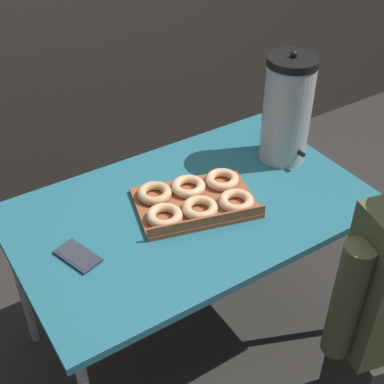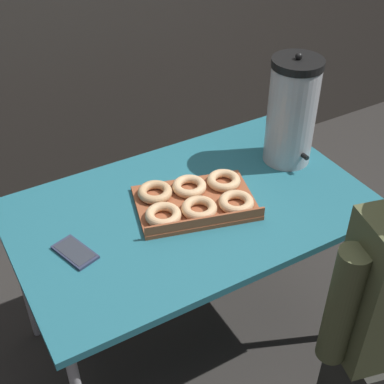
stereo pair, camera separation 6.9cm
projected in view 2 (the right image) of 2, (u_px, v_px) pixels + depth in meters
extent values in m
plane|color=#2D2B28|center=(191.00, 334.00, 2.29)|extent=(12.00, 12.00, 0.00)
cube|color=#236675|center=(191.00, 209.00, 1.87)|extent=(1.23, 0.76, 0.03)
cylinder|color=#ADADB2|center=(360.00, 280.00, 2.08)|extent=(0.03, 0.03, 0.68)
cylinder|color=#ADADB2|center=(22.00, 278.00, 2.09)|extent=(0.03, 0.03, 0.68)
cylinder|color=#ADADB2|center=(259.00, 190.00, 2.54)|extent=(0.03, 0.03, 0.68)
cube|color=brown|center=(195.00, 202.00, 1.86)|extent=(0.47, 0.38, 0.02)
cube|color=brown|center=(206.00, 221.00, 1.74)|extent=(0.39, 0.11, 0.04)
torus|color=#E3B582|center=(163.00, 215.00, 1.77)|extent=(0.13, 0.13, 0.03)
torus|color=#E1B380|center=(199.00, 208.00, 1.80)|extent=(0.15, 0.15, 0.03)
torus|color=#E5B784|center=(236.00, 202.00, 1.82)|extent=(0.16, 0.16, 0.03)
torus|color=tan|center=(155.00, 192.00, 1.87)|extent=(0.17, 0.17, 0.03)
torus|color=#E7B986|center=(189.00, 186.00, 1.89)|extent=(0.16, 0.16, 0.03)
torus|color=#E4B683|center=(224.00, 180.00, 1.92)|extent=(0.17, 0.17, 0.03)
cylinder|color=#B7B7BC|center=(291.00, 115.00, 1.97)|extent=(0.18, 0.18, 0.38)
cylinder|color=black|center=(298.00, 63.00, 1.85)|extent=(0.19, 0.19, 0.03)
sphere|color=black|center=(299.00, 56.00, 1.83)|extent=(0.03, 0.03, 0.03)
cylinder|color=black|center=(303.00, 155.00, 1.98)|extent=(0.02, 0.05, 0.02)
cube|color=#2D334C|center=(75.00, 252.00, 1.67)|extent=(0.12, 0.16, 0.01)
cube|color=#2D333D|center=(75.00, 251.00, 1.67)|extent=(0.10, 0.14, 0.00)
cube|color=#33332D|center=(380.00, 379.00, 1.87)|extent=(0.38, 0.31, 0.44)
cylinder|color=#4C5133|center=(342.00, 307.00, 1.54)|extent=(0.09, 0.09, 0.44)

